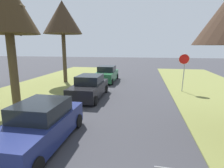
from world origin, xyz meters
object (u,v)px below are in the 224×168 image
(stop_sign_far, at_px, (184,65))
(street_tree_left_mid_a, at_px, (7,6))
(parked_sedan_navy, at_px, (40,125))
(parked_sedan_black, at_px, (89,87))
(street_tree_left_mid_b, at_px, (62,18))
(parked_sedan_green, at_px, (107,74))

(stop_sign_far, height_order, street_tree_left_mid_a, street_tree_left_mid_a)
(parked_sedan_navy, xyz_separation_m, parked_sedan_black, (-0.08, 6.49, 0.00))
(street_tree_left_mid_a, xyz_separation_m, street_tree_left_mid_b, (-0.56, 8.07, 0.51))
(street_tree_left_mid_b, distance_m, parked_sedan_black, 8.41)
(parked_sedan_navy, height_order, parked_sedan_black, same)
(street_tree_left_mid_b, bearing_deg, stop_sign_far, -11.21)
(parked_sedan_navy, relative_size, parked_sedan_green, 1.00)
(street_tree_left_mid_a, distance_m, parked_sedan_green, 11.13)
(street_tree_left_mid_b, relative_size, parked_sedan_black, 1.75)
(stop_sign_far, xyz_separation_m, parked_sedan_black, (-6.79, -2.86, -1.46))
(parked_sedan_green, bearing_deg, parked_sedan_navy, -89.39)
(stop_sign_far, distance_m, parked_sedan_green, 7.81)
(street_tree_left_mid_a, height_order, street_tree_left_mid_b, street_tree_left_mid_b)
(parked_sedan_navy, bearing_deg, stop_sign_far, 54.31)
(parked_sedan_navy, bearing_deg, street_tree_left_mid_a, 135.85)
(street_tree_left_mid_a, bearing_deg, street_tree_left_mid_b, 93.96)
(parked_sedan_black, distance_m, parked_sedan_green, 6.31)
(street_tree_left_mid_a, xyz_separation_m, parked_sedan_green, (3.38, 9.38, -4.94))
(street_tree_left_mid_b, distance_m, parked_sedan_navy, 13.35)
(street_tree_left_mid_a, height_order, parked_sedan_black, street_tree_left_mid_a)
(street_tree_left_mid_b, bearing_deg, parked_sedan_green, 18.41)
(street_tree_left_mid_a, bearing_deg, parked_sedan_green, 70.16)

